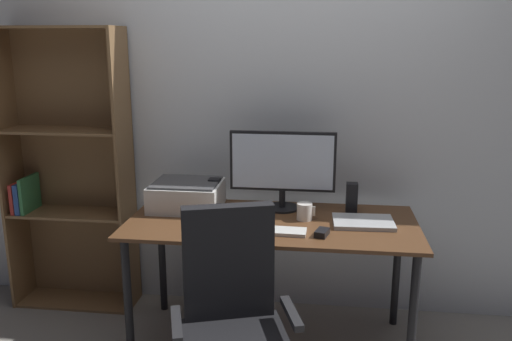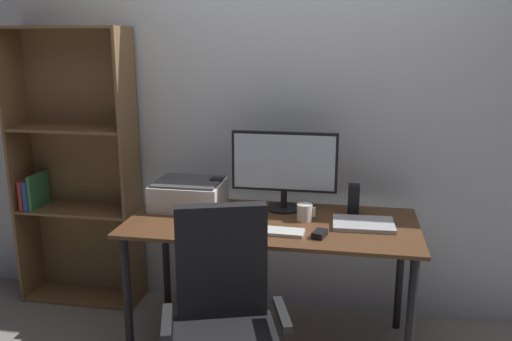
{
  "view_description": "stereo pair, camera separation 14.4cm",
  "coord_description": "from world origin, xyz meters",
  "px_view_note": "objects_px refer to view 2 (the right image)",
  "views": [
    {
      "loc": [
        0.26,
        -2.71,
        1.7
      ],
      "look_at": [
        -0.09,
        0.02,
        1.02
      ],
      "focal_mm": 37.05,
      "sensor_mm": 36.0,
      "label": 1
    },
    {
      "loc": [
        0.4,
        -2.69,
        1.7
      ],
      "look_at": [
        -0.09,
        0.02,
        1.02
      ],
      "focal_mm": 37.05,
      "sensor_mm": 36.0,
      "label": 2
    }
  ],
  "objects_px": {
    "laptop": "(363,224)",
    "speaker_right": "(354,199)",
    "monitor": "(284,165)",
    "mouse": "(320,234)",
    "office_chair": "(225,337)",
    "bookshelf": "(75,170)",
    "coffee_mug": "(305,212)",
    "speaker_left": "(217,192)",
    "desk": "(271,235)",
    "printer": "(189,194)",
    "keyboard": "(276,231)"
  },
  "relations": [
    {
      "from": "monitor",
      "to": "mouse",
      "type": "relative_size",
      "value": 6.31
    },
    {
      "from": "monitor",
      "to": "speaker_right",
      "type": "xyz_separation_m",
      "value": [
        0.4,
        -0.01,
        -0.18
      ]
    },
    {
      "from": "mouse",
      "to": "speaker_right",
      "type": "distance_m",
      "value": 0.44
    },
    {
      "from": "coffee_mug",
      "to": "speaker_left",
      "type": "bearing_deg",
      "value": 162.63
    },
    {
      "from": "laptop",
      "to": "office_chair",
      "type": "distance_m",
      "value": 0.98
    },
    {
      "from": "monitor",
      "to": "speaker_left",
      "type": "distance_m",
      "value": 0.44
    },
    {
      "from": "keyboard",
      "to": "monitor",
      "type": "bearing_deg",
      "value": 93.46
    },
    {
      "from": "laptop",
      "to": "bookshelf",
      "type": "relative_size",
      "value": 0.18
    },
    {
      "from": "coffee_mug",
      "to": "laptop",
      "type": "height_order",
      "value": "coffee_mug"
    },
    {
      "from": "monitor",
      "to": "office_chair",
      "type": "bearing_deg",
      "value": -97.96
    },
    {
      "from": "desk",
      "to": "laptop",
      "type": "relative_size",
      "value": 4.91
    },
    {
      "from": "office_chair",
      "to": "bookshelf",
      "type": "distance_m",
      "value": 1.7
    },
    {
      "from": "speaker_right",
      "to": "laptop",
      "type": "bearing_deg",
      "value": -74.61
    },
    {
      "from": "office_chair",
      "to": "bookshelf",
      "type": "xyz_separation_m",
      "value": [
        -1.25,
        1.08,
        0.42
      ]
    },
    {
      "from": "desk",
      "to": "speaker_right",
      "type": "xyz_separation_m",
      "value": [
        0.44,
        0.21,
        0.17
      ]
    },
    {
      "from": "keyboard",
      "to": "mouse",
      "type": "relative_size",
      "value": 3.02
    },
    {
      "from": "mouse",
      "to": "speaker_right",
      "type": "xyz_separation_m",
      "value": [
        0.16,
        0.4,
        0.07
      ]
    },
    {
      "from": "speaker_right",
      "to": "mouse",
      "type": "bearing_deg",
      "value": -112.14
    },
    {
      "from": "speaker_right",
      "to": "printer",
      "type": "xyz_separation_m",
      "value": [
        -0.95,
        -0.05,
        -0.0
      ]
    },
    {
      "from": "desk",
      "to": "printer",
      "type": "bearing_deg",
      "value": 162.72
    },
    {
      "from": "monitor",
      "to": "printer",
      "type": "height_order",
      "value": "monitor"
    },
    {
      "from": "monitor",
      "to": "speaker_left",
      "type": "bearing_deg",
      "value": -178.87
    },
    {
      "from": "desk",
      "to": "speaker_right",
      "type": "distance_m",
      "value": 0.51
    },
    {
      "from": "bookshelf",
      "to": "printer",
      "type": "bearing_deg",
      "value": -13.84
    },
    {
      "from": "desk",
      "to": "printer",
      "type": "height_order",
      "value": "printer"
    },
    {
      "from": "monitor",
      "to": "bookshelf",
      "type": "height_order",
      "value": "bookshelf"
    },
    {
      "from": "monitor",
      "to": "printer",
      "type": "bearing_deg",
      "value": -174.02
    },
    {
      "from": "speaker_right",
      "to": "bookshelf",
      "type": "bearing_deg",
      "value": 175.06
    },
    {
      "from": "mouse",
      "to": "office_chair",
      "type": "relative_size",
      "value": 0.1
    },
    {
      "from": "monitor",
      "to": "laptop",
      "type": "distance_m",
      "value": 0.56
    },
    {
      "from": "mouse",
      "to": "bookshelf",
      "type": "height_order",
      "value": "bookshelf"
    },
    {
      "from": "printer",
      "to": "bookshelf",
      "type": "bearing_deg",
      "value": 166.16
    },
    {
      "from": "laptop",
      "to": "speaker_right",
      "type": "height_order",
      "value": "speaker_right"
    },
    {
      "from": "monitor",
      "to": "keyboard",
      "type": "relative_size",
      "value": 2.09
    },
    {
      "from": "keyboard",
      "to": "speaker_left",
      "type": "xyz_separation_m",
      "value": [
        -0.41,
        0.39,
        0.08
      ]
    },
    {
      "from": "coffee_mug",
      "to": "mouse",
      "type": "bearing_deg",
      "value": -67.64
    },
    {
      "from": "mouse",
      "to": "office_chair",
      "type": "xyz_separation_m",
      "value": [
        -0.37,
        -0.53,
        -0.3
      ]
    },
    {
      "from": "coffee_mug",
      "to": "printer",
      "type": "bearing_deg",
      "value": 170.35
    },
    {
      "from": "keyboard",
      "to": "office_chair",
      "type": "relative_size",
      "value": 0.29
    },
    {
      "from": "coffee_mug",
      "to": "keyboard",
      "type": "bearing_deg",
      "value": -120.29
    },
    {
      "from": "mouse",
      "to": "desk",
      "type": "bearing_deg",
      "value": 160.99
    },
    {
      "from": "coffee_mug",
      "to": "office_chair",
      "type": "distance_m",
      "value": 0.87
    },
    {
      "from": "coffee_mug",
      "to": "speaker_right",
      "type": "relative_size",
      "value": 0.59
    },
    {
      "from": "desk",
      "to": "office_chair",
      "type": "distance_m",
      "value": 0.75
    },
    {
      "from": "laptop",
      "to": "speaker_left",
      "type": "bearing_deg",
      "value": 164.77
    },
    {
      "from": "mouse",
      "to": "bookshelf",
      "type": "xyz_separation_m",
      "value": [
        -1.61,
        0.55,
        0.12
      ]
    },
    {
      "from": "desk",
      "to": "mouse",
      "type": "distance_m",
      "value": 0.35
    },
    {
      "from": "monitor",
      "to": "coffee_mug",
      "type": "height_order",
      "value": "monitor"
    },
    {
      "from": "coffee_mug",
      "to": "office_chair",
      "type": "height_order",
      "value": "office_chair"
    },
    {
      "from": "keyboard",
      "to": "laptop",
      "type": "bearing_deg",
      "value": 25.22
    }
  ]
}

